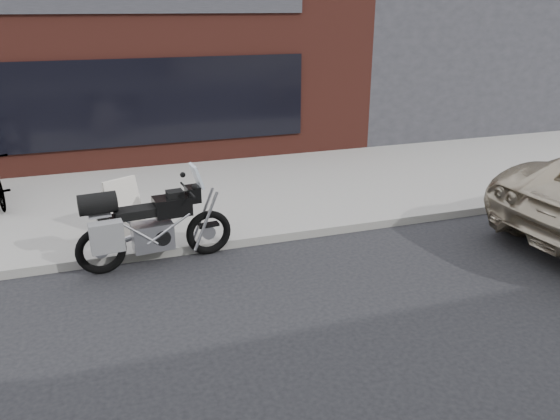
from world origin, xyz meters
TOP-DOWN VIEW (x-y plane):
  - ground at (0.00, 0.00)m, footprint 120.00×120.00m
  - near_sidewalk at (0.00, 7.00)m, footprint 44.00×6.00m
  - storefront at (-2.00, 13.98)m, footprint 14.00×10.07m
  - neighbour_building at (10.00, 14.00)m, footprint 10.00×10.00m
  - motorcycle at (-1.45, 3.82)m, footprint 2.44×0.94m
  - sandwich_sign at (-1.74, 4.99)m, footprint 0.78×0.75m

SIDE VIEW (x-z plane):
  - ground at x=0.00m, z-range 0.00..0.00m
  - near_sidewalk at x=0.00m, z-range 0.00..0.15m
  - sandwich_sign at x=-1.74m, z-range 0.15..1.10m
  - motorcycle at x=-1.45m, z-range -0.11..1.44m
  - storefront at x=-2.00m, z-range 0.00..4.50m
  - neighbour_building at x=10.00m, z-range 0.00..6.00m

